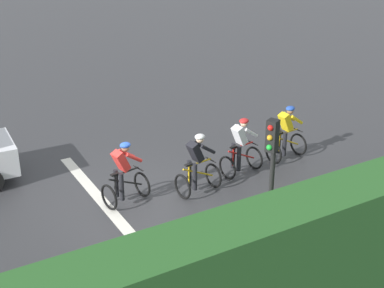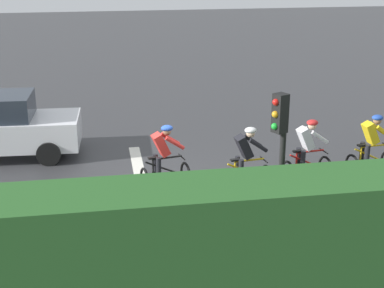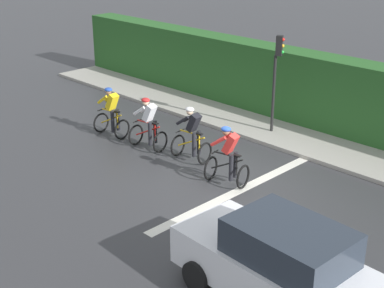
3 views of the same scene
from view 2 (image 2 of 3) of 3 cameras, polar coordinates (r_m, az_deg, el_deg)
ground_plane at (r=13.47m, az=-1.66°, el=-5.10°), size 80.00×80.00×0.00m
sidewalk_kerb at (r=10.40m, az=12.97°, el=-13.21°), size 2.80×21.69×0.12m
hedge_wall at (r=8.86m, az=16.49°, el=-10.56°), size 1.10×21.69×2.55m
road_marking_stop_line at (r=13.40m, az=-4.76°, el=-5.28°), size 7.00×0.30×0.01m
cyclist_lead at (r=14.78m, az=17.46°, el=-0.44°), size 0.78×1.14×1.66m
cyclist_second at (r=13.99m, az=11.41°, el=-1.03°), size 0.82×1.16×1.66m
cyclist_mid at (r=13.22m, az=5.41°, el=-1.94°), size 0.81×1.16×1.66m
cyclist_fourth at (r=13.31m, az=-2.85°, el=-1.70°), size 0.88×1.19×1.66m
car_white at (r=16.45m, az=-18.58°, el=1.70°), size 2.03×4.18×1.76m
traffic_light_near_crossing at (r=9.50m, az=8.74°, el=-1.51°), size 0.27×0.29×3.34m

